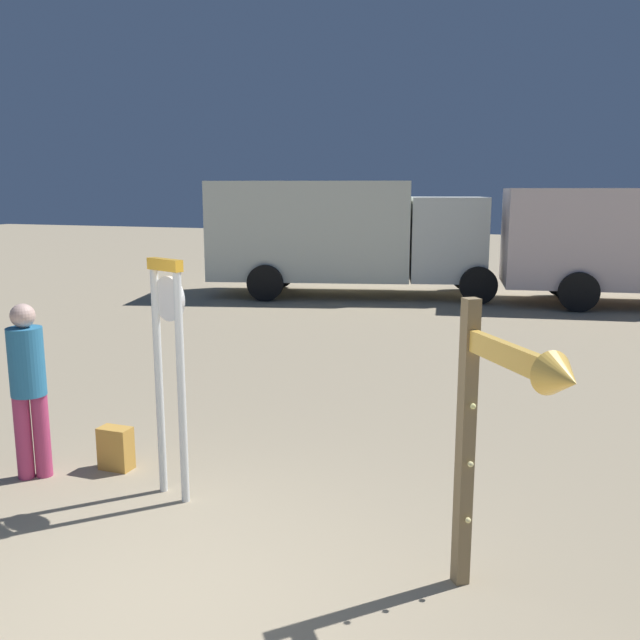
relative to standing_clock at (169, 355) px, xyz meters
name	(u,v)px	position (x,y,z in m)	size (l,w,h in m)	color
ground_plane	(148,620)	(0.81, -1.64, -1.30)	(80.00, 80.00, 0.00)	gray
standing_clock	(169,355)	(0.00, 0.00, 0.00)	(0.41, 0.23, 2.15)	silver
arrow_sign	(501,411)	(2.88, -0.84, 0.09)	(0.83, 1.03, 2.03)	#88714E
person_near_clock	(28,382)	(-1.49, -0.10, -0.36)	(0.32, 0.32, 1.69)	#B83966
backpack	(116,448)	(-0.87, 0.33, -1.09)	(0.32, 0.22, 0.43)	gold
box_truck_near	(342,233)	(-2.35, 11.91, 0.32)	(7.55, 4.22, 2.93)	silver
box_truck_far	(634,241)	(4.63, 12.72, 0.22)	(6.66, 3.45, 2.75)	silver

